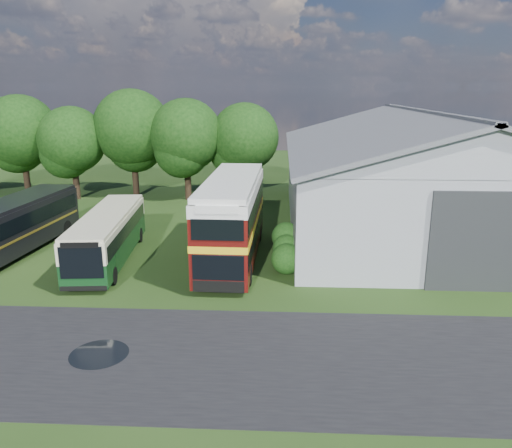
# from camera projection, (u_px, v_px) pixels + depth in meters

# --- Properties ---
(ground) EXTENTS (120.00, 120.00, 0.00)m
(ground) POSITION_uv_depth(u_px,v_px,m) (158.00, 320.00, 21.52)
(ground) COLOR black
(ground) RESTS_ON ground
(asphalt_road) EXTENTS (60.00, 8.00, 0.02)m
(asphalt_road) POSITION_uv_depth(u_px,v_px,m) (218.00, 358.00, 18.49)
(asphalt_road) COLOR black
(asphalt_road) RESTS_ON ground
(puddle) EXTENTS (2.20, 2.20, 0.01)m
(puddle) POSITION_uv_depth(u_px,v_px,m) (99.00, 355.00, 18.71)
(puddle) COLOR black
(puddle) RESTS_ON ground
(storage_shed) EXTENTS (18.80, 24.80, 8.15)m
(storage_shed) POSITION_uv_depth(u_px,v_px,m) (420.00, 168.00, 35.08)
(storage_shed) COLOR gray
(storage_shed) RESTS_ON ground
(tree_left_a) EXTENTS (6.46, 6.46, 9.12)m
(tree_left_a) POSITION_uv_depth(u_px,v_px,m) (21.00, 131.00, 44.44)
(tree_left_a) COLOR black
(tree_left_a) RESTS_ON ground
(tree_left_b) EXTENTS (5.78, 5.78, 8.16)m
(tree_left_b) POSITION_uv_depth(u_px,v_px,m) (72.00, 140.00, 43.39)
(tree_left_b) COLOR black
(tree_left_b) RESTS_ON ground
(tree_mid) EXTENTS (6.80, 6.80, 9.60)m
(tree_mid) POSITION_uv_depth(u_px,v_px,m) (132.00, 128.00, 44.15)
(tree_mid) COLOR black
(tree_mid) RESTS_ON ground
(tree_right_a) EXTENTS (6.26, 6.26, 8.83)m
(tree_right_a) POSITION_uv_depth(u_px,v_px,m) (186.00, 135.00, 43.08)
(tree_right_a) COLOR black
(tree_right_a) RESTS_ON ground
(tree_right_b) EXTENTS (5.98, 5.98, 8.45)m
(tree_right_b) POSITION_uv_depth(u_px,v_px,m) (245.00, 137.00, 43.67)
(tree_right_b) COLOR black
(tree_right_b) RESTS_ON ground
(shrub_front) EXTENTS (1.70, 1.70, 1.70)m
(shrub_front) POSITION_uv_depth(u_px,v_px,m) (286.00, 272.00, 27.03)
(shrub_front) COLOR #194714
(shrub_front) RESTS_ON ground
(shrub_mid) EXTENTS (1.60, 1.60, 1.60)m
(shrub_mid) POSITION_uv_depth(u_px,v_px,m) (286.00, 260.00, 28.95)
(shrub_mid) COLOR #194714
(shrub_mid) RESTS_ON ground
(shrub_back) EXTENTS (1.80, 1.80, 1.80)m
(shrub_back) POSITION_uv_depth(u_px,v_px,m) (286.00, 249.00, 30.88)
(shrub_back) COLOR #194714
(shrub_back) RESTS_ON ground
(bus_green_single) EXTENTS (3.30, 10.43, 2.83)m
(bus_green_single) POSITION_uv_depth(u_px,v_px,m) (108.00, 236.00, 28.42)
(bus_green_single) COLOR black
(bus_green_single) RESTS_ON ground
(bus_maroon_double) EXTENTS (3.13, 11.25, 4.81)m
(bus_maroon_double) POSITION_uv_depth(u_px,v_px,m) (232.00, 220.00, 28.38)
(bus_maroon_double) COLOR black
(bus_maroon_double) RESTS_ON ground
(bus_dark_single) EXTENTS (3.66, 11.76, 3.19)m
(bus_dark_single) POSITION_uv_depth(u_px,v_px,m) (11.00, 227.00, 29.52)
(bus_dark_single) COLOR black
(bus_dark_single) RESTS_ON ground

